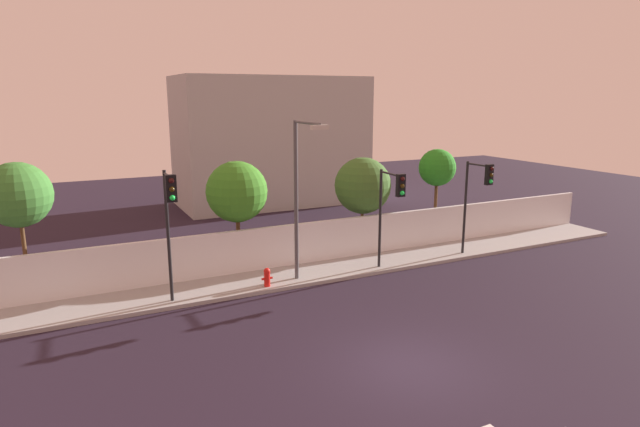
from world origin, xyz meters
The scene contains 13 objects.
ground_plane centered at (0.00, 0.00, 0.00)m, with size 80.00×80.00×0.00m, color black.
sidewalk centered at (0.00, 8.20, 0.07)m, with size 36.00×2.40×0.15m, color #9B9B9B.
perimeter_wall centered at (0.00, 9.49, 1.05)m, with size 36.00×0.18×1.80m, color white.
traffic_light_left centered at (3.75, 6.69, 3.29)m, with size 0.35×1.79×4.25m.
traffic_light_center centered at (-5.05, 6.89, 3.62)m, with size 0.34×1.49×4.76m.
traffic_light_right centered at (8.48, 6.82, 3.33)m, with size 0.35×1.56×4.33m.
street_lamp_curbside centered at (-0.02, 7.40, 3.98)m, with size 0.60×2.35×6.33m.
fire_hydrant centered at (-1.43, 7.40, 0.55)m, with size 0.44×0.26×0.74m.
roadside_tree_leftmost centered at (-9.68, 10.41, 3.93)m, with size 2.35×2.35×5.12m.
roadside_tree_midleft centered at (-1.59, 10.41, 3.41)m, with size 2.61×2.61×4.72m.
roadside_tree_midright centered at (4.61, 10.41, 3.21)m, with size 2.69×2.69×4.56m.
roadside_tree_rightmost centered at (9.00, 10.41, 3.79)m, with size 1.88×1.88×4.76m.
low_building_distant centered at (5.09, 23.49, 4.32)m, with size 12.63×6.00×8.65m, color #B1B1B1.
Camera 1 is at (-8.28, -11.10, 7.41)m, focal length 29.92 mm.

